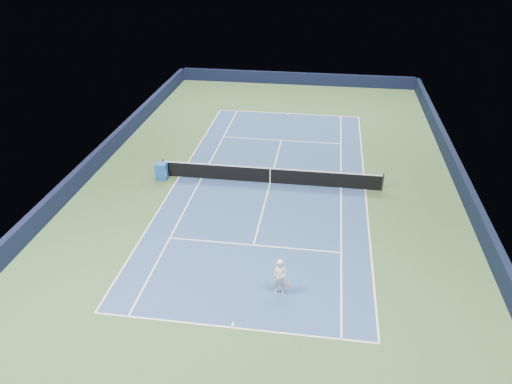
# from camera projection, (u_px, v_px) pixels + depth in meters

# --- Properties ---
(ground) EXTENTS (40.00, 40.00, 0.00)m
(ground) POSITION_uv_depth(u_px,v_px,m) (270.00, 183.00, 29.20)
(ground) COLOR #35522D
(ground) RESTS_ON ground
(wall_far) EXTENTS (22.00, 0.35, 1.10)m
(wall_far) POSITION_uv_depth(u_px,v_px,m) (296.00, 78.00, 46.09)
(wall_far) COLOR black
(wall_far) RESTS_ON ground
(wall_right) EXTENTS (0.35, 40.00, 1.10)m
(wall_right) POSITION_uv_depth(u_px,v_px,m) (464.00, 188.00, 27.54)
(wall_right) COLOR black
(wall_right) RESTS_ON ground
(wall_left) EXTENTS (0.35, 40.00, 1.10)m
(wall_left) POSITION_uv_depth(u_px,v_px,m) (94.00, 163.00, 30.32)
(wall_left) COLOR black
(wall_left) RESTS_ON ground
(court_surface) EXTENTS (10.97, 23.77, 0.01)m
(court_surface) POSITION_uv_depth(u_px,v_px,m) (270.00, 183.00, 29.20)
(court_surface) COLOR navy
(court_surface) RESTS_ON ground
(baseline_far) EXTENTS (10.97, 0.08, 0.00)m
(baseline_far) POSITION_uv_depth(u_px,v_px,m) (288.00, 113.00, 39.48)
(baseline_far) COLOR white
(baseline_far) RESTS_ON ground
(baseline_near) EXTENTS (10.97, 0.08, 0.00)m
(baseline_near) POSITION_uv_depth(u_px,v_px,m) (232.00, 328.00, 18.91)
(baseline_near) COLOR white
(baseline_near) RESTS_ON ground
(sideline_doubles_right) EXTENTS (0.08, 23.77, 0.00)m
(sideline_doubles_right) POSITION_uv_depth(u_px,v_px,m) (365.00, 189.00, 28.49)
(sideline_doubles_right) COLOR white
(sideline_doubles_right) RESTS_ON ground
(sideline_doubles_left) EXTENTS (0.08, 23.77, 0.00)m
(sideline_doubles_left) POSITION_uv_depth(u_px,v_px,m) (179.00, 176.00, 29.90)
(sideline_doubles_left) COLOR white
(sideline_doubles_left) RESTS_ON ground
(sideline_singles_right) EXTENTS (0.08, 23.77, 0.00)m
(sideline_singles_right) POSITION_uv_depth(u_px,v_px,m) (341.00, 188.00, 28.67)
(sideline_singles_right) COLOR white
(sideline_singles_right) RESTS_ON ground
(sideline_singles_left) EXTENTS (0.08, 23.77, 0.00)m
(sideline_singles_left) POSITION_uv_depth(u_px,v_px,m) (202.00, 178.00, 29.72)
(sideline_singles_left) COLOR white
(sideline_singles_left) RESTS_ON ground
(service_line_far) EXTENTS (8.23, 0.08, 0.00)m
(service_line_far) POSITION_uv_depth(u_px,v_px,m) (281.00, 140.00, 34.73)
(service_line_far) COLOR white
(service_line_far) RESTS_ON ground
(service_line_near) EXTENTS (8.23, 0.08, 0.00)m
(service_line_near) POSITION_uv_depth(u_px,v_px,m) (254.00, 245.00, 23.65)
(service_line_near) COLOR white
(service_line_near) RESTS_ON ground
(center_service_line) EXTENTS (0.08, 12.80, 0.00)m
(center_service_line) POSITION_uv_depth(u_px,v_px,m) (270.00, 183.00, 29.19)
(center_service_line) COLOR white
(center_service_line) RESTS_ON ground
(center_mark_far) EXTENTS (0.08, 0.30, 0.00)m
(center_mark_far) POSITION_uv_depth(u_px,v_px,m) (288.00, 114.00, 39.35)
(center_mark_far) COLOR white
(center_mark_far) RESTS_ON ground
(center_mark_near) EXTENTS (0.08, 0.30, 0.00)m
(center_mark_near) POSITION_uv_depth(u_px,v_px,m) (233.00, 325.00, 19.04)
(center_mark_near) COLOR white
(center_mark_near) RESTS_ON ground
(tennis_net) EXTENTS (12.90, 0.10, 1.07)m
(tennis_net) POSITION_uv_depth(u_px,v_px,m) (270.00, 175.00, 28.95)
(tennis_net) COLOR black
(tennis_net) RESTS_ON ground
(sponsor_cube) EXTENTS (0.64, 0.57, 1.01)m
(sponsor_cube) POSITION_uv_depth(u_px,v_px,m) (162.00, 171.00, 29.39)
(sponsor_cube) COLOR #1B50A6
(sponsor_cube) RESTS_ON ground
(tennis_player) EXTENTS (0.77, 1.24, 1.67)m
(tennis_player) POSITION_uv_depth(u_px,v_px,m) (280.00, 277.00, 20.25)
(tennis_player) COLOR white
(tennis_player) RESTS_ON ground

